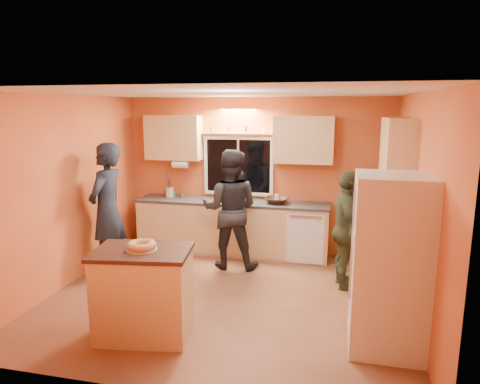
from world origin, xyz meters
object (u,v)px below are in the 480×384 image
(person_left, at_px, (107,209))
(person_right, at_px, (346,230))
(refrigerator, at_px, (389,264))
(island, at_px, (144,292))
(person_center, at_px, (230,209))

(person_left, height_order, person_right, person_left)
(refrigerator, bearing_deg, island, -172.52)
(island, bearing_deg, person_right, 31.80)
(person_left, distance_m, person_center, 1.81)
(island, relative_size, person_center, 0.60)
(person_center, xyz_separation_m, person_right, (1.72, -0.42, -0.10))
(person_left, bearing_deg, person_center, 111.05)
(refrigerator, distance_m, person_center, 2.82)
(refrigerator, height_order, island, refrigerator)
(person_left, relative_size, person_center, 1.07)
(island, height_order, person_right, person_right)
(island, distance_m, person_left, 2.07)
(refrigerator, height_order, person_right, refrigerator)
(person_right, bearing_deg, refrigerator, -173.89)
(person_left, xyz_separation_m, person_right, (3.40, 0.24, -0.16))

